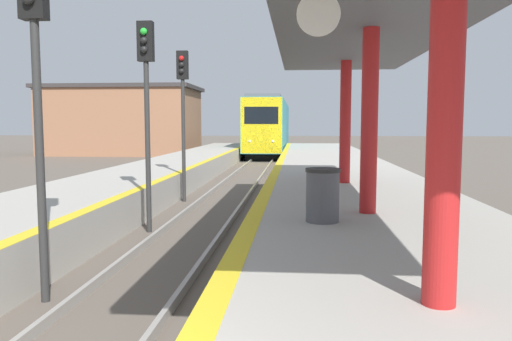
# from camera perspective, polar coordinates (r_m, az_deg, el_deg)

# --- Properties ---
(train) EXTENTS (2.79, 20.29, 4.55)m
(train) POSITION_cam_1_polar(r_m,az_deg,el_deg) (42.79, 1.60, 5.07)
(train) COLOR black
(train) RESTS_ON ground
(signal_near) EXTENTS (0.36, 0.31, 4.89)m
(signal_near) POSITION_cam_1_polar(r_m,az_deg,el_deg) (7.68, -23.89, 11.11)
(signal_near) COLOR #2D2D2D
(signal_near) RESTS_ON ground
(signal_mid) EXTENTS (0.36, 0.31, 4.89)m
(signal_mid) POSITION_cam_1_polar(r_m,az_deg,el_deg) (11.93, -12.42, 9.25)
(signal_mid) COLOR #2D2D2D
(signal_mid) RESTS_ON ground
(signal_far) EXTENTS (0.36, 0.31, 4.89)m
(signal_far) POSITION_cam_1_polar(r_m,az_deg,el_deg) (16.48, -8.36, 8.23)
(signal_far) COLOR #2D2D2D
(signal_far) RESTS_ON ground
(station_canopy) EXTENTS (3.56, 14.38, 3.61)m
(station_canopy) POSITION_cam_1_polar(r_m,az_deg,el_deg) (9.65, 13.04, 15.28)
(station_canopy) COLOR red
(station_canopy) RESTS_ON platform_right
(trash_bin) EXTENTS (0.59, 0.59, 0.91)m
(trash_bin) POSITION_cam_1_polar(r_m,az_deg,el_deg) (8.57, 7.62, -2.78)
(trash_bin) COLOR #4C4C51
(trash_bin) RESTS_ON platform_right
(station_building) EXTENTS (12.49, 7.22, 5.61)m
(station_building) POSITION_cam_1_polar(r_m,az_deg,el_deg) (43.06, -15.00, 5.56)
(station_building) COLOR #9E6B4C
(station_building) RESTS_ON ground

